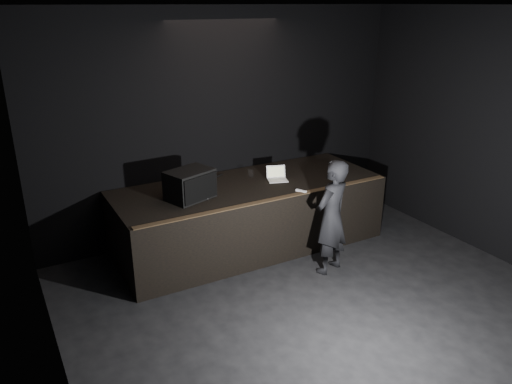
{
  "coord_description": "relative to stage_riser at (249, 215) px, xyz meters",
  "views": [
    {
      "loc": [
        -3.29,
        -3.41,
        3.53
      ],
      "look_at": [
        -0.12,
        2.3,
        1.04
      ],
      "focal_mm": 35.0,
      "sensor_mm": 36.0,
      "label": 1
    }
  ],
  "objects": [
    {
      "name": "ground",
      "position": [
        0.0,
        -2.73,
        -0.5
      ],
      "size": [
        7.0,
        7.0,
        0.0
      ],
      "primitive_type": "plane",
      "color": "black",
      "rests_on": "ground"
    },
    {
      "name": "room_walls",
      "position": [
        0.0,
        -2.73,
        1.52
      ],
      "size": [
        6.1,
        7.1,
        3.52
      ],
      "color": "black",
      "rests_on": "ground"
    },
    {
      "name": "stage_riser",
      "position": [
        0.0,
        0.0,
        0.0
      ],
      "size": [
        4.0,
        1.5,
        1.0
      ],
      "primitive_type": "cube",
      "color": "black",
      "rests_on": "ground"
    },
    {
      "name": "riser_lip",
      "position": [
        0.0,
        -0.71,
        0.51
      ],
      "size": [
        3.92,
        0.1,
        0.01
      ],
      "primitive_type": "cube",
      "color": "brown",
      "rests_on": "stage_riser"
    },
    {
      "name": "stage_monitor",
      "position": [
        -0.97,
        -0.13,
        0.7
      ],
      "size": [
        0.72,
        0.62,
        0.41
      ],
      "rotation": [
        0.0,
        0.0,
        0.33
      ],
      "color": "black",
      "rests_on": "stage_riser"
    },
    {
      "name": "cable",
      "position": [
        -0.62,
        0.33,
        0.51
      ],
      "size": [
        0.9,
        0.49,
        0.02
      ],
      "primitive_type": "cylinder",
      "rotation": [
        0.0,
        1.57,
        0.49
      ],
      "color": "black",
      "rests_on": "stage_riser"
    },
    {
      "name": "laptop",
      "position": [
        0.47,
        -0.03,
        0.55
      ],
      "size": [
        0.36,
        0.34,
        0.2
      ],
      "rotation": [
        0.0,
        0.0,
        -0.32
      ],
      "color": "silver",
      "rests_on": "stage_riser"
    },
    {
      "name": "beer_can",
      "position": [
        -0.79,
        -0.25,
        0.58
      ],
      "size": [
        0.07,
        0.07,
        0.16
      ],
      "color": "silver",
      "rests_on": "stage_riser"
    },
    {
      "name": "plastic_cup",
      "position": [
        0.19,
        0.28,
        0.56
      ],
      "size": [
        0.09,
        0.09,
        0.11
      ],
      "primitive_type": "cylinder",
      "color": "white",
      "rests_on": "stage_riser"
    },
    {
      "name": "wii_remote",
      "position": [
        0.49,
        -0.65,
        0.52
      ],
      "size": [
        0.1,
        0.16,
        0.03
      ],
      "primitive_type": "cube",
      "rotation": [
        0.0,
        0.0,
        0.43
      ],
      "color": "white",
      "rests_on": "stage_riser"
    },
    {
      "name": "person",
      "position": [
        0.61,
        -1.23,
        0.31
      ],
      "size": [
        0.68,
        0.56,
        1.62
      ],
      "primitive_type": "imported",
      "rotation": [
        0.0,
        0.0,
        3.48
      ],
      "color": "black",
      "rests_on": "ground"
    }
  ]
}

